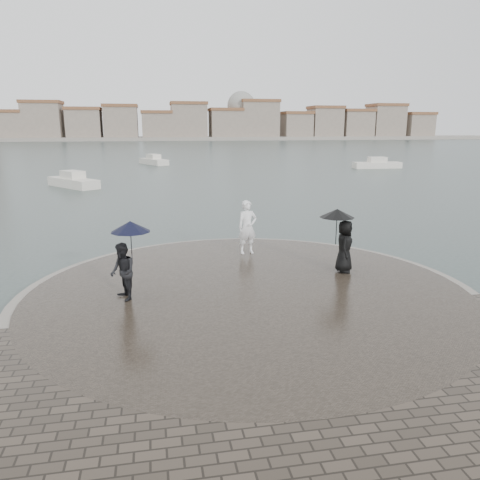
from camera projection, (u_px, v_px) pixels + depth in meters
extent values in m
plane|color=#2B3835|center=(283.00, 363.00, 9.58)|extent=(400.00, 400.00, 0.00)
cylinder|color=gray|center=(249.00, 296.00, 12.88)|extent=(12.50, 12.50, 0.32)
cylinder|color=#2D261E|center=(249.00, 296.00, 12.88)|extent=(11.90, 11.90, 0.36)
imported|color=white|center=(247.00, 227.00, 16.31)|extent=(0.74, 0.55, 1.87)
imported|color=black|center=(123.00, 272.00, 11.92)|extent=(0.79, 0.88, 1.50)
cylinder|color=black|center=(132.00, 248.00, 11.92)|extent=(0.02, 0.02, 0.90)
cone|color=black|center=(130.00, 226.00, 11.79)|extent=(1.01, 1.01, 0.28)
imported|color=black|center=(345.00, 246.00, 14.24)|extent=(0.79, 0.92, 1.60)
cylinder|color=black|center=(336.00, 230.00, 14.17)|extent=(0.02, 0.02, 0.90)
cone|color=black|center=(337.00, 213.00, 14.05)|extent=(1.06, 1.06, 0.26)
cube|color=gray|center=(157.00, 138.00, 165.09)|extent=(260.00, 20.00, 1.20)
cube|color=gray|center=(8.00, 127.00, 152.69)|extent=(10.00, 10.00, 9.00)
cube|color=brown|center=(6.00, 111.00, 151.51)|extent=(10.60, 10.60, 1.00)
cube|color=gray|center=(43.00, 123.00, 154.31)|extent=(12.00, 10.00, 12.00)
cube|color=brown|center=(41.00, 102.00, 152.77)|extent=(12.60, 10.60, 1.00)
cube|color=gray|center=(85.00, 126.00, 156.88)|extent=(11.00, 10.00, 10.00)
cube|color=brown|center=(83.00, 109.00, 155.58)|extent=(11.60, 10.60, 1.00)
cube|color=gray|center=(121.00, 124.00, 158.92)|extent=(11.00, 10.00, 11.00)
cube|color=brown|center=(120.00, 106.00, 157.50)|extent=(11.60, 10.60, 1.00)
cube|color=gray|center=(157.00, 127.00, 161.31)|extent=(10.00, 10.00, 9.00)
cube|color=brown|center=(156.00, 112.00, 160.12)|extent=(10.60, 10.60, 1.00)
cube|color=gray|center=(189.00, 123.00, 162.93)|extent=(12.00, 10.00, 12.00)
cube|color=brown|center=(188.00, 103.00, 161.39)|extent=(12.60, 10.60, 1.00)
cube|color=gray|center=(226.00, 126.00, 165.50)|extent=(11.00, 10.00, 10.00)
cube|color=brown|center=(226.00, 110.00, 164.20)|extent=(11.60, 10.60, 1.00)
cube|color=gray|center=(259.00, 121.00, 167.30)|extent=(13.00, 10.00, 13.00)
cube|color=brown|center=(259.00, 101.00, 165.64)|extent=(13.60, 10.60, 1.00)
cube|color=gray|center=(296.00, 127.00, 170.28)|extent=(10.00, 10.00, 9.00)
cube|color=brown|center=(296.00, 113.00, 169.10)|extent=(10.60, 10.60, 1.00)
cube|color=gray|center=(325.00, 124.00, 172.02)|extent=(11.00, 10.00, 11.00)
cube|color=brown|center=(326.00, 107.00, 170.60)|extent=(11.60, 10.60, 1.00)
cube|color=gray|center=(355.00, 126.00, 174.29)|extent=(11.00, 10.00, 10.00)
cube|color=brown|center=(356.00, 110.00, 172.99)|extent=(11.60, 10.60, 1.00)
cube|color=gray|center=(385.00, 123.00, 176.21)|extent=(12.00, 10.00, 12.00)
cube|color=brown|center=(387.00, 105.00, 174.67)|extent=(12.60, 10.60, 1.00)
cube|color=gray|center=(416.00, 127.00, 178.90)|extent=(10.00, 10.00, 9.00)
cube|color=brown|center=(418.00, 114.00, 177.72)|extent=(10.60, 10.60, 1.00)
sphere|color=gray|center=(241.00, 106.00, 166.83)|extent=(10.00, 10.00, 10.00)
cube|color=silver|center=(154.00, 162.00, 59.79)|extent=(3.78, 5.66, 0.90)
cube|color=silver|center=(154.00, 158.00, 59.65)|extent=(1.93, 2.32, 0.90)
cube|color=silver|center=(73.00, 184.00, 37.33)|extent=(4.58, 5.36, 0.90)
cube|color=silver|center=(73.00, 176.00, 37.19)|extent=(2.16, 2.32, 0.90)
cube|color=silver|center=(377.00, 166.00, 54.33)|extent=(5.57, 1.88, 0.90)
cube|color=silver|center=(377.00, 161.00, 54.19)|extent=(2.06, 1.30, 0.90)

